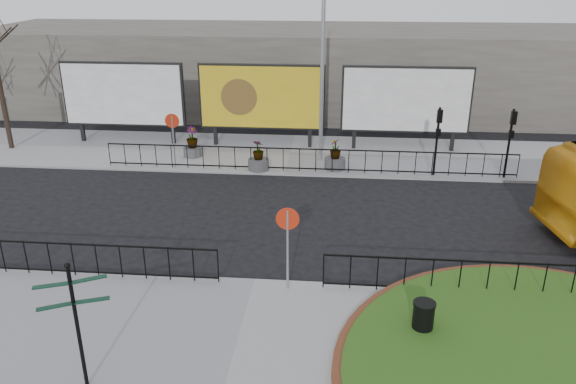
# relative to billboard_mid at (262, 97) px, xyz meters

# --- Properties ---
(ground) EXTENTS (90.00, 90.00, 0.00)m
(ground) POSITION_rel_billboard_mid_xyz_m (1.50, -12.97, -2.60)
(ground) COLOR black
(ground) RESTS_ON ground
(pavement_far) EXTENTS (44.00, 6.00, 0.12)m
(pavement_far) POSITION_rel_billboard_mid_xyz_m (1.50, -0.97, -2.54)
(pavement_far) COLOR gray
(pavement_far) RESTS_ON ground
(railing_near_left) EXTENTS (10.00, 0.10, 1.10)m
(railing_near_left) POSITION_rel_billboard_mid_xyz_m (-4.50, -13.27, -1.93)
(railing_near_left) COLOR black
(railing_near_left) RESTS_ON pavement_near
(railing_near_right) EXTENTS (9.00, 0.10, 1.10)m
(railing_near_right) POSITION_rel_billboard_mid_xyz_m (8.00, -13.27, -1.93)
(railing_near_right) COLOR black
(railing_near_right) RESTS_ON pavement_near
(railing_far) EXTENTS (18.00, 0.10, 1.10)m
(railing_far) POSITION_rel_billboard_mid_xyz_m (2.50, -3.67, -1.93)
(railing_far) COLOR black
(railing_far) RESTS_ON pavement_far
(speed_sign_far) EXTENTS (0.64, 0.07, 2.47)m
(speed_sign_far) POSITION_rel_billboard_mid_xyz_m (-3.50, -3.57, -0.68)
(speed_sign_far) COLOR gray
(speed_sign_far) RESTS_ON pavement_far
(speed_sign_near) EXTENTS (0.64, 0.07, 2.47)m
(speed_sign_near) POSITION_rel_billboard_mid_xyz_m (2.50, -13.37, -0.68)
(speed_sign_near) COLOR gray
(speed_sign_near) RESTS_ON pavement_near
(billboard_left) EXTENTS (6.20, 0.31, 4.10)m
(billboard_left) POSITION_rel_billboard_mid_xyz_m (-7.00, 0.00, 0.00)
(billboard_left) COLOR black
(billboard_left) RESTS_ON pavement_far
(billboard_mid) EXTENTS (6.20, 0.31, 4.10)m
(billboard_mid) POSITION_rel_billboard_mid_xyz_m (0.00, 0.00, 0.00)
(billboard_mid) COLOR black
(billboard_mid) RESTS_ON pavement_far
(billboard_right) EXTENTS (6.20, 0.31, 4.10)m
(billboard_right) POSITION_rel_billboard_mid_xyz_m (7.00, 0.00, 0.00)
(billboard_right) COLOR black
(billboard_right) RESTS_ON pavement_far
(lamp_post) EXTENTS (0.74, 0.18, 9.23)m
(lamp_post) POSITION_rel_billboard_mid_xyz_m (3.01, -1.97, 2.23)
(lamp_post) COLOR gray
(lamp_post) RESTS_ON pavement_far
(signal_pole_a) EXTENTS (0.22, 0.26, 3.00)m
(signal_pole_a) POSITION_rel_billboard_mid_xyz_m (8.00, -3.63, -0.50)
(signal_pole_a) COLOR black
(signal_pole_a) RESTS_ON pavement_far
(signal_pole_b) EXTENTS (0.22, 0.26, 3.00)m
(signal_pole_b) POSITION_rel_billboard_mid_xyz_m (11.00, -3.63, -0.50)
(signal_pole_b) COLOR black
(signal_pole_b) RESTS_ON pavement_far
(building_backdrop) EXTENTS (40.00, 10.00, 5.00)m
(building_backdrop) POSITION_rel_billboard_mid_xyz_m (1.50, 9.03, -0.10)
(building_backdrop) COLOR #68635B
(building_backdrop) RESTS_ON ground
(fingerpost_sign) EXTENTS (1.37, 0.77, 3.04)m
(fingerpost_sign) POSITION_rel_billboard_mid_xyz_m (-1.48, -17.74, -0.65)
(fingerpost_sign) COLOR black
(fingerpost_sign) RESTS_ON pavement_near
(litter_bin) EXTENTS (0.56, 0.56, 0.92)m
(litter_bin) POSITION_rel_billboard_mid_xyz_m (6.00, -15.24, -2.01)
(litter_bin) COLOR black
(litter_bin) RESTS_ON pavement_near
(planter_a) EXTENTS (0.86, 0.86, 1.45)m
(planter_a) POSITION_rel_billboard_mid_xyz_m (-3.10, -1.97, -1.90)
(planter_a) COLOR #4C4C4F
(planter_a) RESTS_ON pavement_far
(planter_b) EXTENTS (0.93, 0.93, 1.37)m
(planter_b) POSITION_rel_billboard_mid_xyz_m (0.30, -3.57, -2.00)
(planter_b) COLOR #4C4C4F
(planter_b) RESTS_ON pavement_far
(planter_c) EXTENTS (0.94, 0.94, 1.39)m
(planter_c) POSITION_rel_billboard_mid_xyz_m (3.70, -3.12, -1.99)
(planter_c) COLOR #4C4C4F
(planter_c) RESTS_ON pavement_far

